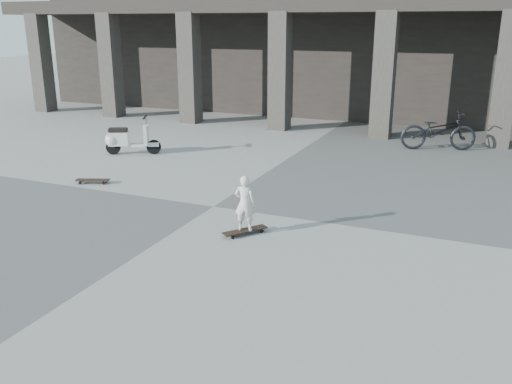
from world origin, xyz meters
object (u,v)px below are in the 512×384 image
at_px(child, 245,203).
at_px(bicycle, 438,131).
at_px(scooter, 123,139).
at_px(longboard, 245,231).
at_px(skateboard_spare, 93,180).

xyz_separation_m(child, bicycle, (2.48, 8.44, -0.02)).
xyz_separation_m(child, scooter, (-5.75, 4.28, -0.15)).
height_order(longboard, skateboard_spare, skateboard_spare).
relative_size(scooter, bicycle, 0.68).
relative_size(skateboard_spare, child, 0.80).
bearing_deg(bicycle, scooter, 99.06).
height_order(skateboard_spare, child, child).
bearing_deg(longboard, bicycle, 19.78).
xyz_separation_m(skateboard_spare, child, (4.63, -1.52, 0.52)).
distance_m(child, bicycle, 8.79).
height_order(longboard, bicycle, bicycle).
bearing_deg(bicycle, longboard, 145.93).
height_order(scooter, bicycle, bicycle).
xyz_separation_m(longboard, skateboard_spare, (-4.63, 1.52, 0.00)).
relative_size(skateboard_spare, bicycle, 0.37).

